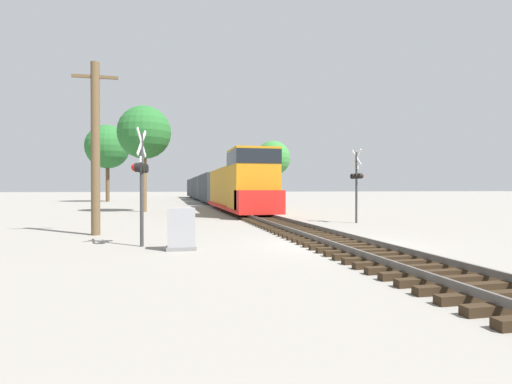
% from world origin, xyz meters
% --- Properties ---
extents(ground_plane, '(400.00, 400.00, 0.00)m').
position_xyz_m(ground_plane, '(0.00, 0.00, 0.00)').
color(ground_plane, gray).
extents(rail_track_bed, '(2.60, 160.00, 0.31)m').
position_xyz_m(rail_track_bed, '(0.00, -0.00, 0.14)').
color(rail_track_bed, black).
rests_on(rail_track_bed, ground).
extents(freight_train, '(2.96, 64.95, 4.58)m').
position_xyz_m(freight_train, '(0.00, 42.18, 1.95)').
color(freight_train, '#B77A14').
rests_on(freight_train, ground).
extents(crossing_signal_near, '(0.52, 1.01, 3.90)m').
position_xyz_m(crossing_signal_near, '(-6.49, 1.07, 2.41)').
color(crossing_signal_near, '#333333').
rests_on(crossing_signal_near, ground).
extents(crossing_signal_far, '(0.42, 1.01, 4.08)m').
position_xyz_m(crossing_signal_far, '(4.65, 7.73, 2.44)').
color(crossing_signal_far, '#333333').
rests_on(crossing_signal_far, ground).
extents(relay_cabinet, '(0.92, 0.51, 1.31)m').
position_xyz_m(relay_cabinet, '(-5.21, -0.02, 0.65)').
color(relay_cabinet, slate).
rests_on(relay_cabinet, ground).
extents(utility_pole, '(1.80, 0.36, 7.10)m').
position_xyz_m(utility_pole, '(-8.51, 4.79, 3.63)').
color(utility_pole, brown).
rests_on(utility_pole, ground).
extents(tree_far_right, '(4.31, 4.31, 8.63)m').
position_xyz_m(tree_far_right, '(-7.44, 21.06, 6.44)').
color(tree_far_right, brown).
rests_on(tree_far_right, ground).
extents(tree_mid_background, '(4.28, 4.28, 7.77)m').
position_xyz_m(tree_mid_background, '(7.10, 34.84, 5.59)').
color(tree_mid_background, brown).
rests_on(tree_mid_background, ground).
extents(tree_deep_background, '(6.18, 6.18, 10.93)m').
position_xyz_m(tree_deep_background, '(-13.90, 47.33, 7.80)').
color(tree_deep_background, brown).
rests_on(tree_deep_background, ground).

